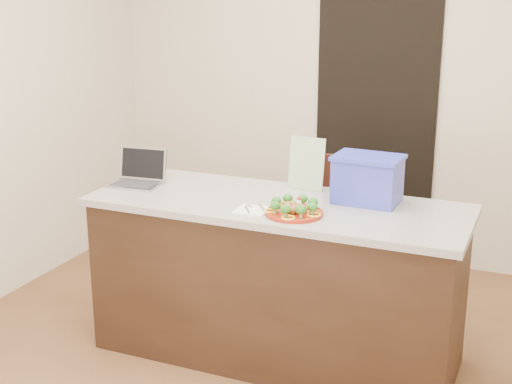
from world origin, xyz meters
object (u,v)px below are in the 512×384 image
at_px(blue_box, 367,179).
at_px(island, 276,280).
at_px(chair, 332,223).
at_px(napkin, 252,210).
at_px(yogurt_bottle, 299,206).
at_px(plate, 294,213).
at_px(laptop, 139,174).

bearing_deg(blue_box, island, -155.65).
bearing_deg(chair, napkin, -109.22).
bearing_deg(blue_box, yogurt_bottle, -132.30).
distance_m(island, chair, 0.78).
bearing_deg(plate, yogurt_bottle, 90.59).
distance_m(plate, laptop, 1.06).
xyz_separation_m(laptop, chair, (0.96, 0.76, -0.41)).
height_order(island, blue_box, blue_box).
relative_size(plate, blue_box, 0.81).
distance_m(island, yogurt_bottle, 0.52).
bearing_deg(plate, blue_box, 51.34).
bearing_deg(chair, plate, -95.98).
distance_m(napkin, yogurt_bottle, 0.24).
bearing_deg(yogurt_bottle, napkin, -157.15).
distance_m(napkin, laptop, 0.85).
xyz_separation_m(yogurt_bottle, blue_box, (0.29, 0.29, 0.10)).
bearing_deg(yogurt_bottle, island, 146.57).
bearing_deg(island, napkin, -106.58).
height_order(napkin, blue_box, blue_box).
bearing_deg(chair, blue_box, -69.14).
xyz_separation_m(napkin, chair, (0.14, 0.97, -0.36)).
xyz_separation_m(island, blue_box, (0.45, 0.18, 0.59)).
relative_size(plate, napkin, 1.82).
xyz_separation_m(plate, yogurt_bottle, (-0.00, 0.07, 0.02)).
bearing_deg(blue_box, laptop, -170.15).
bearing_deg(chair, laptop, -152.67).
bearing_deg(yogurt_bottle, plate, -89.41).
relative_size(plate, laptop, 0.95).
distance_m(island, laptop, 1.02).
distance_m(plate, napkin, 0.22).
bearing_deg(napkin, island, 73.42).
bearing_deg(napkin, plate, 5.92).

